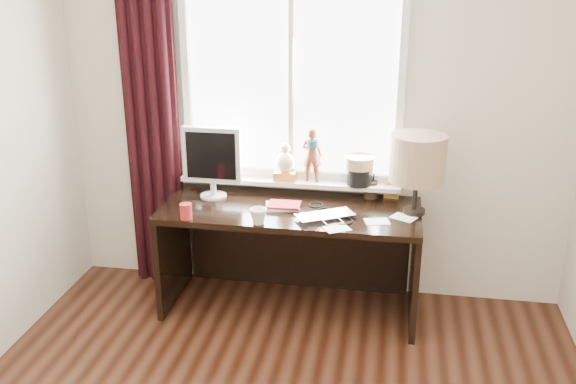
% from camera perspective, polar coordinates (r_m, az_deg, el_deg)
% --- Properties ---
extents(wall_back, '(3.50, 0.00, 2.60)m').
position_cam_1_polar(wall_back, '(4.38, 2.32, 6.99)').
color(wall_back, beige).
rests_on(wall_back, ground).
extents(laptop, '(0.44, 0.39, 0.03)m').
position_cam_1_polar(laptop, '(4.05, 3.34, -2.14)').
color(laptop, silver).
rests_on(laptop, desk).
extents(mug, '(0.13, 0.13, 0.11)m').
position_cam_1_polar(mug, '(3.94, -2.65, -2.12)').
color(mug, white).
rests_on(mug, desk).
extents(red_cup, '(0.08, 0.08, 0.10)m').
position_cam_1_polar(red_cup, '(4.07, -9.06, -1.71)').
color(red_cup, maroon).
rests_on(red_cup, desk).
extents(window, '(1.52, 0.23, 1.40)m').
position_cam_1_polar(window, '(4.35, 0.29, 6.94)').
color(window, white).
rests_on(window, ground).
extents(curtain, '(0.38, 0.09, 2.25)m').
position_cam_1_polar(curtain, '(4.62, -11.98, 4.89)').
color(curtain, black).
rests_on(curtain, floor).
extents(desk, '(1.70, 0.70, 0.75)m').
position_cam_1_polar(desk, '(4.39, 0.41, -3.90)').
color(desk, black).
rests_on(desk, floor).
extents(monitor, '(0.40, 0.18, 0.49)m').
position_cam_1_polar(monitor, '(4.34, -6.79, 3.01)').
color(monitor, beige).
rests_on(monitor, desk).
extents(notebook_stack, '(0.25, 0.20, 0.03)m').
position_cam_1_polar(notebook_stack, '(4.20, -0.42, -1.22)').
color(notebook_stack, beige).
rests_on(notebook_stack, desk).
extents(brush_holder, '(0.09, 0.09, 0.25)m').
position_cam_1_polar(brush_holder, '(4.40, 7.36, 0.25)').
color(brush_holder, black).
rests_on(brush_holder, desk).
extents(icon_frame, '(0.10, 0.03, 0.13)m').
position_cam_1_polar(icon_frame, '(4.41, 9.19, 0.23)').
color(icon_frame, gold).
rests_on(icon_frame, desk).
extents(table_lamp, '(0.35, 0.35, 0.52)m').
position_cam_1_polar(table_lamp, '(4.08, 11.46, 2.87)').
color(table_lamp, black).
rests_on(table_lamp, desk).
extents(loose_papers, '(0.58, 0.41, 0.00)m').
position_cam_1_polar(loose_papers, '(4.01, 7.56, -2.70)').
color(loose_papers, white).
rests_on(loose_papers, desk).
extents(desk_cables, '(0.35, 0.39, 0.01)m').
position_cam_1_polar(desk_cables, '(4.12, 3.75, -1.91)').
color(desk_cables, black).
rests_on(desk_cables, desk).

